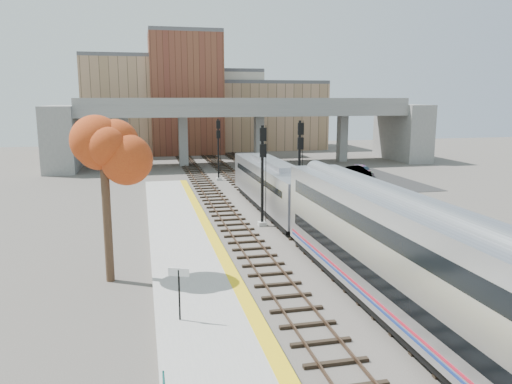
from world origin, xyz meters
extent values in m
plane|color=#47423D|center=(0.00, 0.00, 0.00)|extent=(160.00, 160.00, 0.00)
cube|color=#9E9E99|center=(-7.25, 0.00, 0.17)|extent=(4.50, 60.00, 0.35)
cube|color=yellow|center=(-5.35, 0.00, 0.35)|extent=(0.70, 60.00, 0.01)
cube|color=black|center=(-3.20, 12.50, 0.07)|extent=(2.50, 95.00, 0.14)
cube|color=brown|center=(-3.92, 12.50, 0.18)|extent=(0.07, 95.00, 0.14)
cube|color=brown|center=(-2.48, 12.50, 0.18)|extent=(0.07, 95.00, 0.14)
cube|color=black|center=(1.00, 12.50, 0.07)|extent=(2.50, 95.00, 0.14)
cube|color=brown|center=(0.28, 12.50, 0.18)|extent=(0.07, 95.00, 0.14)
cube|color=brown|center=(1.72, 12.50, 0.18)|extent=(0.07, 95.00, 0.14)
cube|color=black|center=(5.00, 12.50, 0.07)|extent=(2.50, 95.00, 0.14)
cube|color=brown|center=(4.28, 12.50, 0.18)|extent=(0.07, 95.00, 0.14)
cube|color=brown|center=(5.72, 12.50, 0.18)|extent=(0.07, 95.00, 0.14)
cube|color=slate|center=(5.00, 45.00, 7.75)|extent=(46.00, 10.00, 1.50)
cube|color=slate|center=(5.00, 40.20, 9.00)|extent=(46.00, 0.20, 1.00)
cube|color=slate|center=(5.00, 49.80, 9.00)|extent=(46.00, 0.20, 1.00)
cube|color=slate|center=(-12.00, 45.00, 3.50)|extent=(1.20, 1.60, 7.00)
cube|color=slate|center=(-4.00, 45.00, 3.50)|extent=(1.20, 1.60, 7.00)
cube|color=slate|center=(7.00, 45.00, 3.50)|extent=(1.20, 1.60, 7.00)
cube|color=slate|center=(20.00, 45.00, 3.50)|extent=(1.20, 1.60, 7.00)
cube|color=slate|center=(-20.00, 45.00, 4.25)|extent=(4.00, 12.00, 8.50)
cube|color=slate|center=(30.00, 45.00, 4.25)|extent=(4.00, 12.00, 8.50)
cube|color=tan|center=(-10.00, 65.00, 8.00)|extent=(18.00, 14.00, 16.00)
cube|color=#4C4C4F|center=(-10.00, 65.00, 16.30)|extent=(18.00, 14.00, 0.60)
cube|color=beige|center=(4.00, 70.00, 7.00)|extent=(16.00, 16.00, 14.00)
cube|color=#4C4C4F|center=(4.00, 70.00, 14.30)|extent=(16.00, 16.00, 0.60)
cube|color=brown|center=(-2.00, 62.00, 10.00)|extent=(12.00, 10.00, 20.00)
cube|color=#4C4C4F|center=(-2.00, 62.00, 20.30)|extent=(12.00, 10.00, 0.60)
cube|color=tan|center=(14.00, 68.00, 6.00)|extent=(20.00, 14.00, 12.00)
cube|color=#4C4C4F|center=(14.00, 68.00, 12.30)|extent=(20.00, 14.00, 0.60)
cube|color=black|center=(14.00, 28.00, 0.02)|extent=(14.00, 18.00, 0.04)
cube|color=#A8AAB2|center=(1.00, 14.34, 2.35)|extent=(3.00, 19.00, 3.20)
cube|color=black|center=(1.00, 23.86, 2.95)|extent=(2.20, 0.06, 1.10)
cube|color=black|center=(1.00, 14.34, 2.95)|extent=(3.02, 16.15, 0.50)
cube|color=black|center=(1.00, 14.34, 0.50)|extent=(2.70, 17.10, 0.50)
cube|color=#A8AAB2|center=(1.00, 14.34, 4.15)|extent=(1.60, 9.50, 0.40)
cube|color=#A8AAB2|center=(1.00, -8.26, 2.95)|extent=(3.00, 25.00, 4.60)
cube|color=black|center=(1.00, -8.26, 4.15)|extent=(3.02, 23.00, 0.75)
cube|color=black|center=(1.00, -8.26, 2.05)|extent=(3.02, 23.00, 0.65)
cube|color=#B6162C|center=(1.00, -8.26, 1.20)|extent=(3.03, 24.00, 0.12)
cube|color=navy|center=(1.00, -8.26, 1.00)|extent=(3.03, 24.00, 0.12)
cube|color=black|center=(1.00, -8.26, 0.45)|extent=(2.70, 23.75, 0.40)
cube|color=#9E9E99|center=(-1.10, 9.58, 0.15)|extent=(0.60, 0.60, 0.30)
cylinder|color=black|center=(-1.10, 9.58, 3.78)|extent=(0.22, 0.22, 7.55)
cube|color=black|center=(-1.10, 9.33, 6.91)|extent=(0.49, 0.18, 0.97)
cube|color=black|center=(-1.10, 9.33, 5.72)|extent=(0.49, 0.18, 0.97)
cube|color=#9E9E99|center=(3.00, 13.39, 0.15)|extent=(0.60, 0.60, 0.30)
cylinder|color=black|center=(3.00, 13.39, 3.85)|extent=(0.22, 0.22, 7.70)
cube|color=black|center=(3.00, 13.14, 7.04)|extent=(0.49, 0.18, 0.99)
cube|color=black|center=(3.00, 13.14, 5.83)|extent=(0.49, 0.18, 0.99)
cube|color=#9E9E99|center=(-1.10, 31.19, 0.15)|extent=(0.60, 0.60, 0.30)
cylinder|color=black|center=(-1.10, 31.19, 3.56)|extent=(0.20, 0.20, 7.12)
cube|color=black|center=(-1.10, 30.94, 6.51)|extent=(0.46, 0.18, 0.92)
cube|color=black|center=(-1.10, 30.94, 5.39)|extent=(0.46, 0.18, 0.92)
cylinder|color=black|center=(-8.48, -6.19, 1.45)|extent=(0.08, 0.08, 2.20)
cube|color=white|center=(-8.48, -6.19, 2.45)|extent=(0.85, 0.40, 0.35)
cylinder|color=#382619|center=(-11.64, 0.15, 3.20)|extent=(0.44, 0.44, 6.40)
ellipsoid|color=#C6551A|center=(-11.64, 0.15, 6.86)|extent=(3.60, 3.60, 4.57)
imported|color=#99999E|center=(12.64, 23.52, 0.67)|extent=(2.28, 3.93, 1.26)
imported|color=#99999E|center=(15.73, 29.81, 0.68)|extent=(2.30, 4.13, 1.29)
imported|color=#99999E|center=(16.99, 30.83, 0.63)|extent=(2.06, 4.20, 1.17)
camera|label=1|loc=(-9.75, -25.99, 9.53)|focal=35.00mm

